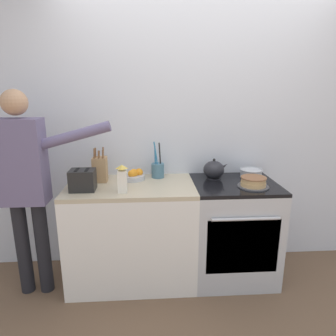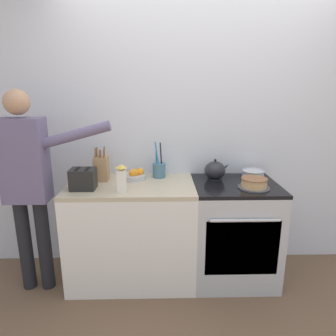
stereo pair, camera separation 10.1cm
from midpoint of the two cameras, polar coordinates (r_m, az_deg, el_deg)
The scene contains 13 objects.
ground_plane at distance 2.72m, azimuth 8.52°, elevation -23.26°, with size 16.00×16.00×0.00m, color brown.
wall_back at distance 2.81m, azimuth 7.30°, elevation 7.18°, with size 8.00×0.04×2.60m.
counter_cabinet at distance 2.72m, azimuth -5.71°, elevation -12.03°, with size 1.08×0.64×0.89m.
stove_range at distance 2.80m, azimuth 13.33°, elevation -11.59°, with size 0.72×0.67×0.89m.
layer_cake at distance 2.55m, azimuth 17.17°, elevation -2.82°, with size 0.26×0.26×0.08m.
tea_kettle at distance 2.71m, azimuth 10.03°, elevation -0.44°, with size 0.23×0.19×0.18m.
mixing_bowl at distance 2.82m, azimuth 16.87°, elevation -1.11°, with size 0.20×0.20×0.08m.
knife_block at distance 2.67m, azimuth -11.53°, elevation -0.04°, with size 0.12×0.13×0.30m.
utensil_crock at distance 2.72m, azimuth -0.68°, elevation -0.30°, with size 0.12×0.12×0.33m.
fruit_bowl at distance 2.69m, azimuth -5.32°, elevation -1.38°, with size 0.21×0.21×0.10m.
toaster at distance 2.48m, azimuth -14.75°, elevation -2.04°, with size 0.21×0.16×0.17m.
milk_carton at distance 2.36m, azimuth -7.60°, elevation -2.03°, with size 0.07×0.07×0.22m.
person_baker at distance 2.59m, azimuth -24.23°, elevation -1.49°, with size 0.94×0.20×1.67m.
Camera 2 is at (-0.37, -2.10, 1.68)m, focal length 32.00 mm.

